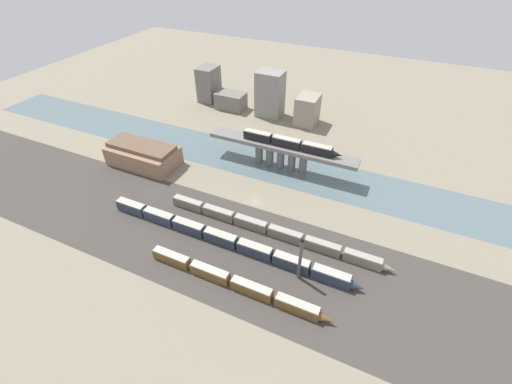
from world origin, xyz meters
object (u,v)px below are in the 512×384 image
(train_yard_near, at_px, (235,282))
(warehouse_building, at_px, (143,155))
(train_yard_mid, at_px, (224,239))
(train_yard_far, at_px, (271,230))
(signal_tower, at_px, (300,259))
(train_on_bridge, at_px, (290,143))

(train_yard_near, xyz_separation_m, warehouse_building, (-64.08, 39.98, 2.70))
(train_yard_mid, height_order, train_yard_far, train_yard_mid)
(train_yard_far, relative_size, warehouse_building, 2.68)
(signal_tower, bearing_deg, warehouse_building, 159.73)
(train_yard_near, distance_m, train_yard_mid, 16.94)
(train_yard_mid, distance_m, warehouse_building, 59.84)
(train_yard_mid, bearing_deg, signal_tower, -5.65)
(train_yard_near, xyz_separation_m, train_yard_far, (1.47, 23.56, -0.02))
(train_yard_mid, xyz_separation_m, signal_tower, (26.01, -2.57, 5.98))
(train_yard_far, bearing_deg, signal_tower, -42.92)
(train_on_bridge, height_order, train_yard_far, train_on_bridge)
(train_yard_near, height_order, warehouse_building, warehouse_building)
(train_on_bridge, bearing_deg, train_yard_near, -83.82)
(train_on_bridge, bearing_deg, train_yard_far, -77.93)
(train_on_bridge, relative_size, train_yard_near, 0.72)
(train_yard_far, bearing_deg, train_yard_near, -93.57)
(train_yard_mid, height_order, signal_tower, signal_tower)
(train_on_bridge, relative_size, train_yard_mid, 0.47)
(train_yard_far, bearing_deg, train_on_bridge, 102.07)
(train_on_bridge, xyz_separation_m, train_yard_mid, (-3.94, -48.50, -10.40))
(train_yard_mid, bearing_deg, train_yard_far, 40.62)
(train_on_bridge, xyz_separation_m, signal_tower, (22.07, -51.07, -4.43))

